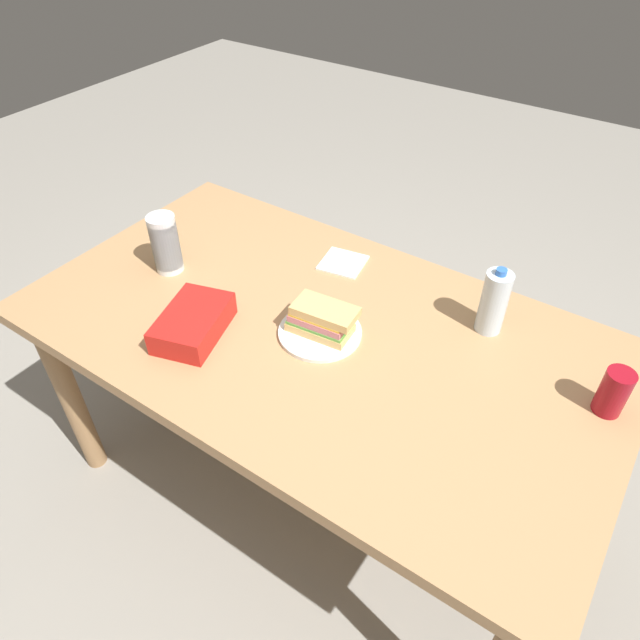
{
  "coord_description": "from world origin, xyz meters",
  "views": [
    {
      "loc": [
        0.67,
        -0.96,
        1.82
      ],
      "look_at": [
        0.02,
        -0.01,
        0.81
      ],
      "focal_mm": 32.27,
      "sensor_mm": 36.0,
      "label": 1
    }
  ],
  "objects_px": {
    "sandwich": "(322,319)",
    "soda_can_red": "(614,392)",
    "water_bottle_tall": "(494,302)",
    "plastic_cup_stack": "(165,244)",
    "dining_table": "(316,352)",
    "paper_plate": "(320,332)",
    "chip_bag": "(193,323)"
  },
  "relations": [
    {
      "from": "chip_bag",
      "to": "plastic_cup_stack",
      "type": "bearing_deg",
      "value": -139.62
    },
    {
      "from": "dining_table",
      "to": "chip_bag",
      "type": "height_order",
      "value": "chip_bag"
    },
    {
      "from": "dining_table",
      "to": "sandwich",
      "type": "bearing_deg",
      "value": -25.46
    },
    {
      "from": "sandwich",
      "to": "soda_can_red",
      "type": "xyz_separation_m",
      "value": [
        0.7,
        0.16,
        0.01
      ]
    },
    {
      "from": "dining_table",
      "to": "sandwich",
      "type": "height_order",
      "value": "sandwich"
    },
    {
      "from": "water_bottle_tall",
      "to": "plastic_cup_stack",
      "type": "xyz_separation_m",
      "value": [
        -0.92,
        -0.29,
        -0.0
      ]
    },
    {
      "from": "dining_table",
      "to": "chip_bag",
      "type": "bearing_deg",
      "value": -142.3
    },
    {
      "from": "water_bottle_tall",
      "to": "plastic_cup_stack",
      "type": "bearing_deg",
      "value": -162.43
    },
    {
      "from": "dining_table",
      "to": "plastic_cup_stack",
      "type": "distance_m",
      "value": 0.56
    },
    {
      "from": "paper_plate",
      "to": "soda_can_red",
      "type": "height_order",
      "value": "soda_can_red"
    },
    {
      "from": "sandwich",
      "to": "soda_can_red",
      "type": "bearing_deg",
      "value": 12.73
    },
    {
      "from": "chip_bag",
      "to": "plastic_cup_stack",
      "type": "distance_m",
      "value": 0.32
    },
    {
      "from": "sandwich",
      "to": "chip_bag",
      "type": "distance_m",
      "value": 0.34
    },
    {
      "from": "paper_plate",
      "to": "chip_bag",
      "type": "bearing_deg",
      "value": -146.67
    },
    {
      "from": "paper_plate",
      "to": "chip_bag",
      "type": "relative_size",
      "value": 0.98
    },
    {
      "from": "chip_bag",
      "to": "plastic_cup_stack",
      "type": "height_order",
      "value": "plastic_cup_stack"
    },
    {
      "from": "plastic_cup_stack",
      "to": "paper_plate",
      "type": "bearing_deg",
      "value": 1.43
    },
    {
      "from": "chip_bag",
      "to": "water_bottle_tall",
      "type": "height_order",
      "value": "water_bottle_tall"
    },
    {
      "from": "sandwich",
      "to": "plastic_cup_stack",
      "type": "bearing_deg",
      "value": -178.35
    },
    {
      "from": "sandwich",
      "to": "water_bottle_tall",
      "type": "height_order",
      "value": "water_bottle_tall"
    },
    {
      "from": "dining_table",
      "to": "plastic_cup_stack",
      "type": "bearing_deg",
      "value": -176.9
    },
    {
      "from": "dining_table",
      "to": "water_bottle_tall",
      "type": "xyz_separation_m",
      "value": [
        0.39,
        0.26,
        0.19
      ]
    },
    {
      "from": "sandwich",
      "to": "plastic_cup_stack",
      "type": "height_order",
      "value": "plastic_cup_stack"
    },
    {
      "from": "water_bottle_tall",
      "to": "plastic_cup_stack",
      "type": "distance_m",
      "value": 0.96
    },
    {
      "from": "paper_plate",
      "to": "plastic_cup_stack",
      "type": "relative_size",
      "value": 1.22
    },
    {
      "from": "water_bottle_tall",
      "to": "plastic_cup_stack",
      "type": "height_order",
      "value": "water_bottle_tall"
    },
    {
      "from": "sandwich",
      "to": "water_bottle_tall",
      "type": "relative_size",
      "value": 0.95
    },
    {
      "from": "paper_plate",
      "to": "soda_can_red",
      "type": "relative_size",
      "value": 1.85
    },
    {
      "from": "dining_table",
      "to": "water_bottle_tall",
      "type": "bearing_deg",
      "value": 33.94
    },
    {
      "from": "sandwich",
      "to": "chip_bag",
      "type": "xyz_separation_m",
      "value": [
        -0.29,
        -0.19,
        -0.02
      ]
    },
    {
      "from": "dining_table",
      "to": "plastic_cup_stack",
      "type": "relative_size",
      "value": 8.87
    },
    {
      "from": "paper_plate",
      "to": "water_bottle_tall",
      "type": "bearing_deg",
      "value": 37.09
    }
  ]
}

